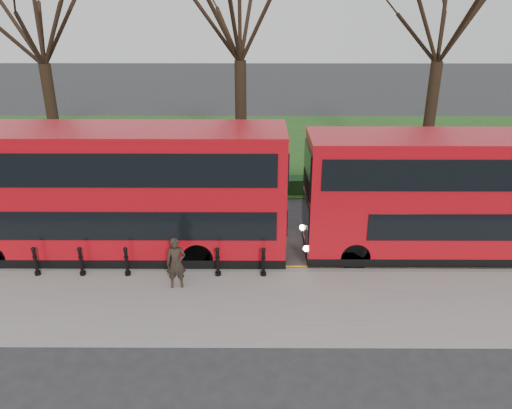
{
  "coord_description": "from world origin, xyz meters",
  "views": [
    {
      "loc": [
        2.93,
        -16.16,
        8.91
      ],
      "look_at": [
        2.85,
        0.5,
        2.0
      ],
      "focal_mm": 35.0,
      "sensor_mm": 36.0,
      "label": 1
    }
  ],
  "objects_px": {
    "bus_lead": "(117,194)",
    "bus_rear": "(465,197)",
    "bollard_row": "(149,262)",
    "pedestrian": "(176,263)"
  },
  "relations": [
    {
      "from": "bollard_row",
      "to": "bus_lead",
      "type": "distance_m",
      "value": 2.85
    },
    {
      "from": "bollard_row",
      "to": "pedestrian",
      "type": "distance_m",
      "value": 1.32
    },
    {
      "from": "bus_lead",
      "to": "bus_rear",
      "type": "distance_m",
      "value": 12.51
    },
    {
      "from": "bus_lead",
      "to": "pedestrian",
      "type": "height_order",
      "value": "bus_lead"
    },
    {
      "from": "bus_rear",
      "to": "bollard_row",
      "type": "bearing_deg",
      "value": -170.6
    },
    {
      "from": "bollard_row",
      "to": "pedestrian",
      "type": "xyz_separation_m",
      "value": [
        1.04,
        -0.72,
        0.37
      ]
    },
    {
      "from": "bollard_row",
      "to": "bus_rear",
      "type": "distance_m",
      "value": 11.39
    },
    {
      "from": "pedestrian",
      "to": "bollard_row",
      "type": "bearing_deg",
      "value": 138.16
    },
    {
      "from": "bus_lead",
      "to": "bus_rear",
      "type": "height_order",
      "value": "bus_lead"
    },
    {
      "from": "bus_lead",
      "to": "bus_rear",
      "type": "relative_size",
      "value": 1.06
    }
  ]
}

